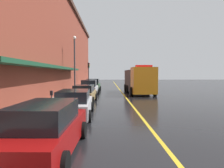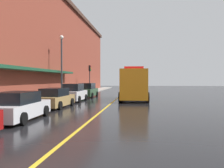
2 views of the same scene
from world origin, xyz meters
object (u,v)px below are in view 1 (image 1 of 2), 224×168
utility_truck (139,80)px  parked_car_2 (84,94)px  parking_meter_1 (52,98)px  street_lamp_left (75,58)px  parked_car_4 (93,85)px  traffic_light_near (89,70)px  parked_car_0 (47,130)px  parked_car_3 (89,88)px  parked_car_1 (74,104)px  parking_meter_0 (84,84)px

utility_truck → parked_car_2: bearing=-38.6°
parking_meter_1 → street_lamp_left: street_lamp_left is taller
parked_car_2 → utility_truck: size_ratio=0.52×
parked_car_2 → street_lamp_left: 8.52m
parking_meter_1 → utility_truck: bearing=60.9°
utility_truck → street_lamp_left: size_ratio=1.27×
parked_car_4 → traffic_light_near: traffic_light_near is taller
parked_car_0 → utility_truck: utility_truck is taller
parked_car_2 → parked_car_4: (-0.01, 11.50, 0.10)m
traffic_light_near → parked_car_4: bearing=-80.2°
parked_car_3 → street_lamp_left: (-1.96, 2.00, 3.56)m
parked_car_4 → parked_car_2: bearing=-178.3°
parked_car_1 → parking_meter_0: size_ratio=3.66×
traffic_light_near → parking_meter_0: bearing=-90.5°
parked_car_2 → parking_meter_1: size_ratio=3.40×
parking_meter_1 → parking_meter_0: bearing=90.0°
parked_car_3 → parked_car_0: bearing=-178.1°
parked_car_3 → parking_meter_0: (-1.36, 6.13, 0.22)m
parked_car_2 → parked_car_4: 11.50m
parked_car_3 → parked_car_4: 6.07m
street_lamp_left → traffic_light_near: street_lamp_left is taller
parked_car_4 → parking_meter_0: (-1.38, 0.06, 0.23)m
parked_car_0 → parked_car_4: bearing=2.4°
parked_car_0 → street_lamp_left: size_ratio=0.71×
parking_meter_0 → parked_car_0: bearing=-86.3°
parked_car_1 → street_lamp_left: (-2.06, 13.33, 3.66)m
parking_meter_1 → parked_car_4: bearing=85.3°
parked_car_0 → street_lamp_left: street_lamp_left is taller
parked_car_2 → traffic_light_near: traffic_light_near is taller
parked_car_4 → utility_truck: (5.97, -3.67, 0.82)m
parked_car_3 → parking_meter_0: parked_car_3 is taller
street_lamp_left → parked_car_0: bearing=-83.7°
parked_car_2 → parked_car_3: bearing=2.1°
parked_car_2 → parking_meter_1: parked_car_2 is taller
parked_car_2 → traffic_light_near: bearing=5.8°
parking_meter_1 → street_lamp_left: 13.24m
parking_meter_0 → parking_meter_1: bearing=-90.0°
parked_car_0 → parked_car_4: parked_car_4 is taller
utility_truck → street_lamp_left: bearing=-88.4°
parked_car_3 → traffic_light_near: bearing=6.8°
utility_truck → street_lamp_left: 8.43m
parked_car_1 → parking_meter_1: 1.59m
parked_car_0 → parked_car_3: bearing=2.5°
parked_car_2 → parked_car_3: 5.44m
utility_truck → parking_meter_1: utility_truck is taller
parking_meter_0 → street_lamp_left: street_lamp_left is taller
parked_car_1 → traffic_light_near: traffic_light_near is taller
utility_truck → traffic_light_near: 13.52m
parking_meter_1 → traffic_light_near: (0.06, 24.49, 2.10)m
parked_car_2 → parking_meter_1: bearing=167.4°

